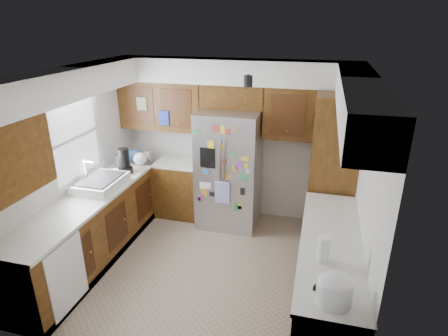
{
  "coord_description": "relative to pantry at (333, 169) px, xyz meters",
  "views": [
    {
      "loc": [
        1.27,
        -3.9,
        3.02
      ],
      "look_at": [
        0.15,
        0.35,
        1.27
      ],
      "focal_mm": 30.0,
      "sensor_mm": 36.0,
      "label": 1
    }
  ],
  "objects": [
    {
      "name": "left_counter_run",
      "position": [
        -2.86,
        -1.12,
        -0.65
      ],
      "size": [
        1.36,
        3.2,
        0.92
      ],
      "color": "#3B240B",
      "rests_on": "ground"
    },
    {
      "name": "left_counter_clutter",
      "position": [
        -2.94,
        -0.32,
        -0.02
      ],
      "size": [
        0.4,
        0.79,
        0.38
      ],
      "color": "black",
      "rests_on": "left_counter_run"
    },
    {
      "name": "rice_cooker",
      "position": [
        -0.0,
        -2.53,
        -0.02
      ],
      "size": [
        0.3,
        0.29,
        0.25
      ],
      "color": "silver",
      "rests_on": "right_counter_run"
    },
    {
      "name": "sink_assembly",
      "position": [
        -3.0,
        -1.05,
        -0.09
      ],
      "size": [
        0.52,
        0.7,
        0.37
      ],
      "color": "white",
      "rests_on": "left_counter_run"
    },
    {
      "name": "right_counter_run",
      "position": [
        0.0,
        -1.62,
        -0.65
      ],
      "size": [
        0.63,
        2.25,
        0.92
      ],
      "color": "#3B240B",
      "rests_on": "ground"
    },
    {
      "name": "floor",
      "position": [
        -1.5,
        -1.15,
        -1.07
      ],
      "size": [
        3.6,
        3.6,
        0.0
      ],
      "primitive_type": "plane",
      "color": "tan",
      "rests_on": "ground"
    },
    {
      "name": "bridge_cabinet",
      "position": [
        -1.5,
        0.28,
        0.9
      ],
      "size": [
        0.96,
        0.34,
        0.35
      ],
      "primitive_type": "cube",
      "color": "#3B240B",
      "rests_on": "fridge"
    },
    {
      "name": "paper_towel",
      "position": [
        -0.09,
        -1.98,
        -0.03
      ],
      "size": [
        0.11,
        0.11,
        0.25
      ],
      "primitive_type": "cylinder",
      "color": "white",
      "rests_on": "right_counter_run"
    },
    {
      "name": "pantry",
      "position": [
        0.0,
        0.0,
        0.0
      ],
      "size": [
        0.6,
        0.9,
        2.15
      ],
      "primitive_type": "cube",
      "color": "#3B240B",
      "rests_on": "ground"
    },
    {
      "name": "room_shell",
      "position": [
        -1.61,
        -0.79,
        0.75
      ],
      "size": [
        3.64,
        3.24,
        2.52
      ],
      "color": "silver",
      "rests_on": "ground"
    },
    {
      "name": "fridge_top_items",
      "position": [
        -1.49,
        0.21,
        1.19
      ],
      "size": [
        0.84,
        0.3,
        0.25
      ],
      "color": "#26369C",
      "rests_on": "bridge_cabinet"
    },
    {
      "name": "fridge",
      "position": [
        -1.5,
        0.05,
        -0.17
      ],
      "size": [
        0.9,
        0.79,
        1.8
      ],
      "color": "#A4A3A8",
      "rests_on": "ground"
    }
  ]
}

